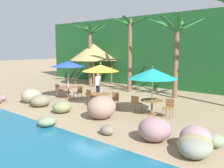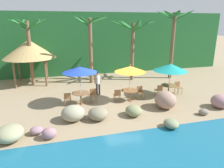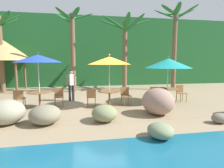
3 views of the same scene
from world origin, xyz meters
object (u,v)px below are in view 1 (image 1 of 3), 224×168
at_px(umbrella_blue, 68,64).
at_px(palm_tree_third, 176,41).
at_px(dining_table_orange, 101,96).
at_px(umbrella_teal, 153,74).
at_px(chair_orange_inland, 90,96).
at_px(chair_teal_inland, 136,103).
at_px(chair_blue_inland, 59,89).
at_px(umbrella_orange, 101,68).
at_px(waiter_in_white, 98,83).
at_px(dining_table_blue, 68,89).
at_px(palm_tree_second, 130,43).
at_px(chair_blue_seaward, 79,92).
at_px(dining_table_teal, 152,103).
at_px(chair_teal_seaward, 169,107).
at_px(palm_tree_nearest, 90,44).
at_px(chair_orange_seaward, 114,99).
at_px(palapa_hut, 93,52).

distance_m(umbrella_blue, palm_tree_third, 7.13).
bearing_deg(umbrella_blue, dining_table_orange, -5.82).
bearing_deg(dining_table_orange, umbrella_teal, 5.88).
bearing_deg(chair_orange_inland, chair_teal_inland, 3.17).
relative_size(chair_blue_inland, umbrella_orange, 0.35).
bearing_deg(palm_tree_third, chair_teal_inland, -87.16).
bearing_deg(palm_tree_third, umbrella_orange, -112.20).
relative_size(umbrella_teal, chair_teal_inland, 2.76).
bearing_deg(chair_blue_inland, waiter_in_white, 32.69).
height_order(dining_table_blue, umbrella_teal, umbrella_teal).
height_order(umbrella_blue, chair_orange_inland, umbrella_blue).
height_order(umbrella_blue, umbrella_teal, umbrella_blue).
xyz_separation_m(umbrella_blue, palm_tree_second, (1.50, 4.66, 1.37)).
xyz_separation_m(umbrella_blue, chair_blue_inland, (-0.85, -0.11, -1.74)).
xyz_separation_m(chair_blue_seaward, waiter_in_white, (0.56, 1.20, 0.47)).
relative_size(umbrella_orange, chair_teal_inland, 2.83).
height_order(umbrella_orange, dining_table_teal, umbrella_orange).
relative_size(dining_table_orange, chair_teal_seaward, 1.26).
height_order(umbrella_blue, dining_table_blue, umbrella_blue).
height_order(palm_tree_nearest, palm_tree_second, palm_tree_second).
bearing_deg(dining_table_teal, dining_table_blue, 179.94).
height_order(dining_table_blue, dining_table_teal, same).
distance_m(umbrella_teal, palm_tree_second, 6.88).
bearing_deg(waiter_in_white, umbrella_blue, -136.54).
distance_m(chair_orange_seaward, waiter_in_white, 3.05).
bearing_deg(palm_tree_third, palm_tree_second, 179.44).
bearing_deg(umbrella_orange, chair_teal_inland, 4.42).
xyz_separation_m(chair_blue_inland, chair_orange_inland, (3.19, -0.21, 0.00)).
distance_m(dining_table_orange, palm_tree_second, 6.07).
bearing_deg(chair_orange_inland, umbrella_blue, 172.13).
distance_m(palm_tree_second, waiter_in_white, 4.25).
relative_size(chair_teal_inland, waiter_in_white, 0.51).
xyz_separation_m(chair_blue_seaward, chair_teal_inland, (4.61, -0.29, 0.00)).
height_order(chair_orange_inland, palm_tree_second, palm_tree_second).
distance_m(chair_blue_seaward, chair_teal_seaward, 6.29).
distance_m(umbrella_teal, dining_table_teal, 1.42).
bearing_deg(chair_orange_seaward, palapa_hut, 141.42).
bearing_deg(umbrella_orange, umbrella_teal, 5.88).
xyz_separation_m(chair_blue_inland, palm_tree_nearest, (-2.47, 5.41, 3.17)).
distance_m(umbrella_orange, chair_orange_seaward, 1.86).
relative_size(chair_blue_seaward, chair_teal_seaward, 1.00).
xyz_separation_m(dining_table_blue, dining_table_teal, (6.29, -0.01, 0.00)).
bearing_deg(dining_table_teal, chair_orange_seaward, -176.44).
relative_size(umbrella_blue, waiter_in_white, 1.50).
height_order(umbrella_blue, palm_tree_nearest, palm_tree_nearest).
distance_m(dining_table_blue, umbrella_orange, 3.57).
relative_size(chair_orange_inland, chair_teal_inland, 1.00).
bearing_deg(dining_table_blue, umbrella_orange, -5.82).
distance_m(chair_blue_inland, chair_teal_inland, 6.30).
height_order(chair_orange_inland, chair_teal_inland, same).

